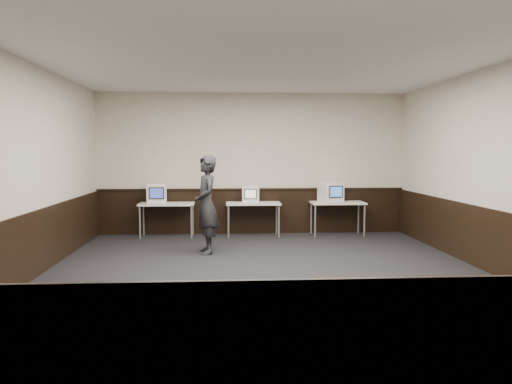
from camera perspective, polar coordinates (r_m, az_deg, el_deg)
floor at (r=7.65m, az=1.27°, el=-9.62°), size 8.00×8.00×0.00m
ceiling at (r=7.52m, az=1.31°, el=14.71°), size 8.00×8.00×0.00m
back_wall at (r=11.40m, az=-0.45°, el=3.25°), size 7.00×0.00×7.00m
front_wall at (r=3.46m, az=7.05°, el=-0.23°), size 7.00×0.00×7.00m
left_wall at (r=7.92m, az=-24.84°, el=2.16°), size 0.00×8.00×8.00m
right_wall at (r=8.47m, az=25.62°, el=2.27°), size 0.00×8.00×8.00m
wainscot_back at (r=11.47m, az=-0.45°, el=-2.25°), size 6.98×0.04×1.00m
wainscot_front at (r=3.73m, az=6.81°, el=-17.27°), size 6.98×0.04×1.00m
wainscot_left at (r=8.03m, az=-24.44°, el=-5.70°), size 0.04×7.98×1.00m
wainscot_right at (r=8.57m, az=25.24°, el=-5.09°), size 0.04×7.98×1.00m
wainscot_rail at (r=11.39m, az=-0.44°, el=0.33°), size 6.98×0.06×0.04m
desk_left at (r=11.12m, az=-10.16°, el=-1.62°), size 1.20×0.60×0.75m
desk_center at (r=11.07m, az=-0.33°, el=-1.57°), size 1.20×0.60×0.75m
desk_right at (r=11.34m, az=9.30°, el=-1.48°), size 1.20×0.60×0.75m
emac_left at (r=11.13m, az=-11.29°, el=-0.15°), size 0.48×0.50×0.43m
emac_center at (r=11.08m, az=-0.58°, el=-0.24°), size 0.41×0.43×0.37m
emac_right at (r=11.30m, az=8.54°, el=0.00°), size 0.56×0.58×0.44m
person at (r=9.23m, az=-5.70°, el=-1.46°), size 0.57×0.74×1.81m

